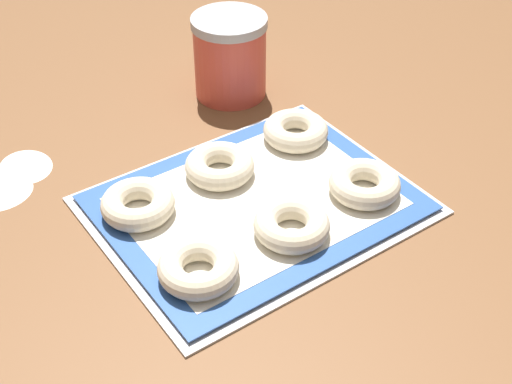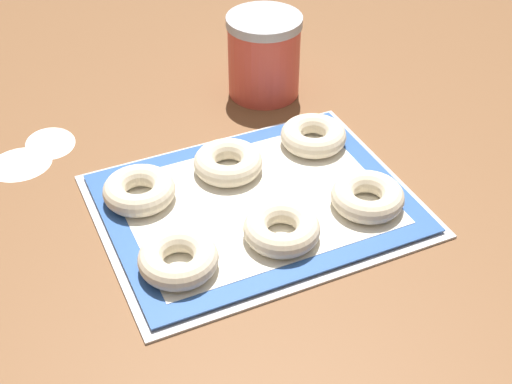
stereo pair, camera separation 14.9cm
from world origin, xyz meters
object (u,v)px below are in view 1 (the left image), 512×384
Objects in this scene: bagel_back_center at (220,166)px; bagel_back_right at (296,131)px; bagel_front_left at (198,267)px; bagel_front_center at (292,225)px; bagel_front_right at (365,184)px; baking_tray at (256,205)px; bagel_back_left at (138,204)px; flour_canister at (230,56)px.

bagel_back_right is at bearing 3.44° from bagel_back_center.
bagel_front_left is 0.15m from bagel_front_center.
bagel_front_right is at bearing 1.36° from bagel_front_left.
bagel_front_right is at bearing -28.36° from baking_tray.
bagel_back_left is (-0.15, 0.08, 0.02)m from baking_tray.
bagel_back_center is (0.14, 0.01, 0.00)m from bagel_back_left.
bagel_front_center and bagel_back_center have the same top height.
baking_tray is at bearing -117.06° from flour_canister.
bagel_front_center is at bearing -111.62° from flour_canister.
bagel_back_right is at bearing 51.06° from bagel_front_center.
bagel_back_left is at bearing -176.53° from bagel_back_right.
bagel_back_left is at bearing -144.33° from flour_canister.
bagel_back_right is (0.00, 0.17, 0.00)m from bagel_front_right.
bagel_front_center is 0.41m from flour_canister.
baking_tray is 3.08× the size of flour_canister.
bagel_back_right is (0.15, 0.18, 0.00)m from bagel_front_center.
bagel_front_center is 0.22m from bagel_back_left.
bagel_front_right is 1.00× the size of bagel_back_center.
bagel_back_left is 1.00× the size of bagel_back_center.
bagel_front_left is 1.00× the size of bagel_front_right.
bagel_back_left is at bearing 152.85° from bagel_front_right.
bagel_front_right is at bearing -91.10° from flour_canister.
bagel_front_left is 0.29m from bagel_front_right.
bagel_front_left and bagel_back_center have the same top height.
bagel_front_right is (0.14, 0.01, 0.00)m from bagel_front_center.
baking_tray is 4.28× the size of bagel_back_left.
bagel_front_right and bagel_back_left have the same top height.
bagel_back_left and bagel_back_right have the same top height.
baking_tray is 4.28× the size of bagel_back_center.
bagel_back_left is at bearing -176.49° from bagel_back_center.
bagel_front_right is at bearing 4.11° from bagel_front_center.
bagel_front_center is at bearing -90.68° from baking_tray.
bagel_front_right reaches higher than baking_tray.
bagel_front_center reaches higher than baking_tray.
flour_canister reaches higher than bagel_back_left.
bagel_front_center is 1.00× the size of bagel_back_left.
bagel_front_right is (0.14, -0.08, 0.02)m from baking_tray.
bagel_front_right is 0.72× the size of flour_canister.
bagel_back_right is 0.72× the size of flour_canister.
flour_canister is at bearing 88.62° from bagel_back_right.
bagel_back_right is at bearing -91.38° from flour_canister.
flour_canister is (0.00, 0.20, 0.05)m from bagel_back_right.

